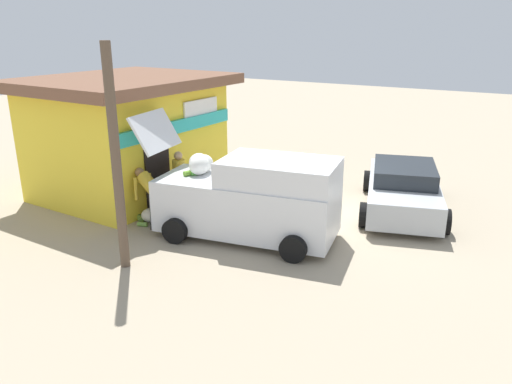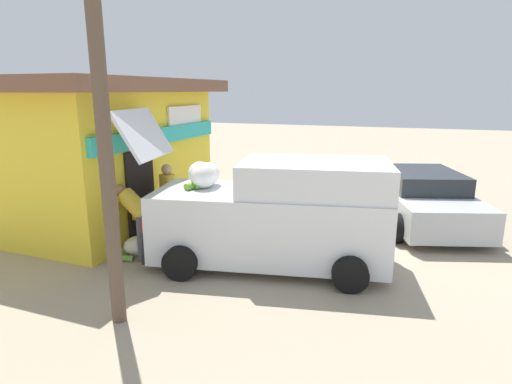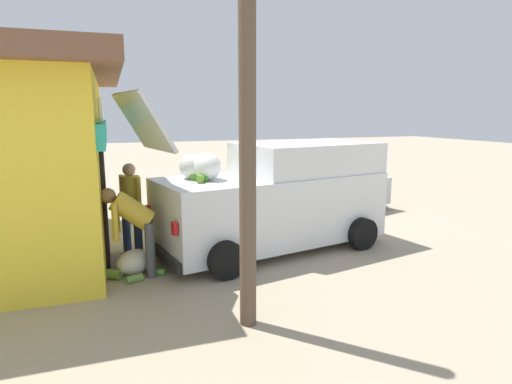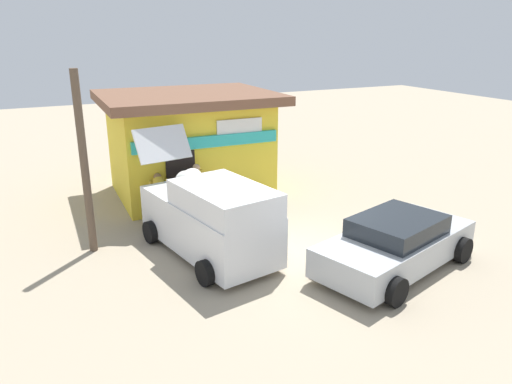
# 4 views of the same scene
# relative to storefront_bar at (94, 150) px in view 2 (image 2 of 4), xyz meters

# --- Properties ---
(ground_plane) EXTENTS (60.00, 60.00, 0.00)m
(ground_plane) POSITION_rel_storefront_bar_xyz_m (0.88, -6.04, -1.79)
(ground_plane) COLOR tan
(storefront_bar) EXTENTS (5.80, 4.81, 3.47)m
(storefront_bar) POSITION_rel_storefront_bar_xyz_m (0.00, 0.00, 0.00)
(storefront_bar) COLOR yellow
(storefront_bar) RESTS_ON ground_plane
(delivery_van) EXTENTS (2.68, 5.00, 2.88)m
(delivery_van) POSITION_rel_storefront_bar_xyz_m (-1.16, -4.99, -0.79)
(delivery_van) COLOR silver
(delivery_van) RESTS_ON ground_plane
(parked_sedan) EXTENTS (4.71, 3.13, 1.30)m
(parked_sedan) POSITION_rel_storefront_bar_xyz_m (2.55, -7.63, -1.17)
(parked_sedan) COLOR #B2B7BC
(parked_sedan) RESTS_ON ground_plane
(vendor_standing) EXTENTS (0.49, 0.47, 1.67)m
(vendor_standing) POSITION_rel_storefront_bar_xyz_m (-0.58, -2.36, -0.82)
(vendor_standing) COLOR navy
(vendor_standing) RESTS_ON ground_plane
(customer_bending) EXTENTS (0.58, 0.82, 1.43)m
(customer_bending) POSITION_rel_storefront_bar_xyz_m (-1.70, -2.32, -0.90)
(customer_bending) COLOR #4C4C51
(customer_bending) RESTS_ON ground_plane
(unloaded_banana_pile) EXTENTS (0.89, 0.94, 0.39)m
(unloaded_banana_pile) POSITION_rel_storefront_bar_xyz_m (-1.64, -2.30, -1.62)
(unloaded_banana_pile) COLOR silver
(unloaded_banana_pile) RESTS_ON ground_plane
(paint_bucket) EXTENTS (0.33, 0.33, 0.35)m
(paint_bucket) POSITION_rel_storefront_bar_xyz_m (1.74, -2.61, -1.62)
(paint_bucket) COLOR blue
(paint_bucket) RESTS_ON ground_plane
(utility_pole) EXTENTS (0.20, 0.20, 4.62)m
(utility_pole) POSITION_rel_storefront_bar_xyz_m (-3.84, -3.47, 0.52)
(utility_pole) COLOR brown
(utility_pole) RESTS_ON ground_plane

